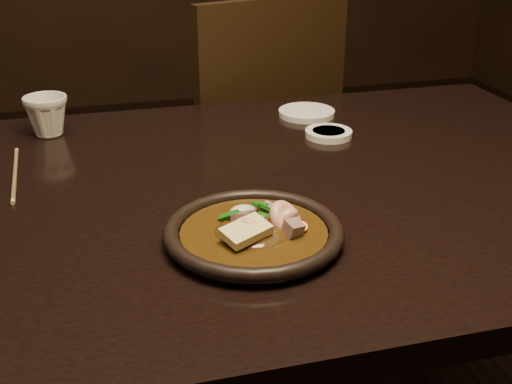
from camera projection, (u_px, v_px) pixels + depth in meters
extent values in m
cube|color=black|center=(186.00, 201.00, 1.04)|extent=(1.60, 0.90, 0.04)
cylinder|color=black|center=(439.00, 239.00, 1.69)|extent=(0.06, 0.06, 0.71)
cube|color=black|center=(232.00, 164.00, 1.88)|extent=(0.58, 0.58, 0.04)
cylinder|color=black|center=(250.00, 201.00, 2.21)|extent=(0.04, 0.04, 0.44)
cylinder|color=black|center=(317.00, 245.00, 1.93)|extent=(0.04, 0.04, 0.44)
cylinder|color=black|center=(153.00, 229.00, 2.03)|extent=(0.04, 0.04, 0.44)
cylinder|color=black|center=(211.00, 283.00, 1.75)|extent=(0.04, 0.04, 0.44)
cube|color=black|center=(273.00, 95.00, 1.61)|extent=(0.42, 0.17, 0.48)
cylinder|color=black|center=(254.00, 238.00, 0.88)|extent=(0.23, 0.23, 0.01)
torus|color=black|center=(254.00, 231.00, 0.87)|extent=(0.25, 0.25, 0.02)
cylinder|color=#37210A|center=(254.00, 234.00, 0.88)|extent=(0.20, 0.20, 0.01)
ellipsoid|color=#37210A|center=(254.00, 234.00, 0.88)|extent=(0.11, 0.11, 0.03)
torus|color=#E8AD92|center=(252.00, 229.00, 0.87)|extent=(0.07, 0.07, 0.05)
torus|color=#E8AD92|center=(286.00, 220.00, 0.88)|extent=(0.07, 0.07, 0.05)
torus|color=#E8AD92|center=(282.00, 222.00, 0.89)|extent=(0.07, 0.06, 0.05)
cube|color=gray|center=(232.00, 236.00, 0.85)|extent=(0.03, 0.03, 0.02)
cube|color=gray|center=(256.00, 225.00, 0.87)|extent=(0.03, 0.03, 0.03)
cube|color=gray|center=(293.00, 228.00, 0.86)|extent=(0.03, 0.03, 0.03)
cube|color=gray|center=(242.00, 219.00, 0.89)|extent=(0.03, 0.04, 0.03)
cube|color=gray|center=(253.00, 230.00, 0.87)|extent=(0.03, 0.03, 0.03)
cube|color=gray|center=(267.00, 212.00, 0.92)|extent=(0.03, 0.03, 0.03)
cylinder|color=orange|center=(251.00, 228.00, 0.87)|extent=(0.05, 0.04, 0.03)
cylinder|color=orange|center=(272.00, 225.00, 0.89)|extent=(0.05, 0.05, 0.03)
cylinder|color=orange|center=(293.00, 228.00, 0.87)|extent=(0.04, 0.04, 0.03)
cylinder|color=orange|center=(254.00, 231.00, 0.87)|extent=(0.05, 0.05, 0.03)
cube|color=#166C14|center=(271.00, 210.00, 0.91)|extent=(0.03, 0.02, 0.02)
cube|color=#166C14|center=(254.00, 228.00, 0.87)|extent=(0.02, 0.04, 0.01)
cube|color=#166C14|center=(258.00, 231.00, 0.86)|extent=(0.02, 0.03, 0.03)
cube|color=#166C14|center=(229.00, 216.00, 0.89)|extent=(0.03, 0.03, 0.02)
cube|color=#166C14|center=(263.00, 205.00, 0.92)|extent=(0.04, 0.03, 0.02)
cube|color=#166C14|center=(268.00, 218.00, 0.90)|extent=(0.03, 0.02, 0.02)
ellipsoid|color=beige|center=(242.00, 232.00, 0.87)|extent=(0.03, 0.02, 0.02)
ellipsoid|color=beige|center=(241.00, 240.00, 0.84)|extent=(0.03, 0.02, 0.02)
ellipsoid|color=beige|center=(249.00, 225.00, 0.88)|extent=(0.04, 0.02, 0.02)
ellipsoid|color=beige|center=(243.00, 211.00, 0.93)|extent=(0.04, 0.03, 0.02)
ellipsoid|color=beige|center=(251.00, 226.00, 0.88)|extent=(0.04, 0.02, 0.02)
ellipsoid|color=beige|center=(269.00, 232.00, 0.87)|extent=(0.03, 0.03, 0.02)
cube|color=#FFEA98|center=(246.00, 231.00, 0.84)|extent=(0.07, 0.06, 0.02)
cylinder|color=white|center=(329.00, 133.00, 1.26)|extent=(0.09, 0.09, 0.01)
cylinder|color=white|center=(307.00, 113.00, 1.38)|extent=(0.12, 0.12, 0.01)
imported|color=beige|center=(47.00, 114.00, 1.25)|extent=(0.11, 0.11, 0.09)
cylinder|color=tan|center=(15.00, 175.00, 1.08)|extent=(0.02, 0.23, 0.01)
cylinder|color=tan|center=(15.00, 173.00, 1.09)|extent=(0.02, 0.23, 0.01)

